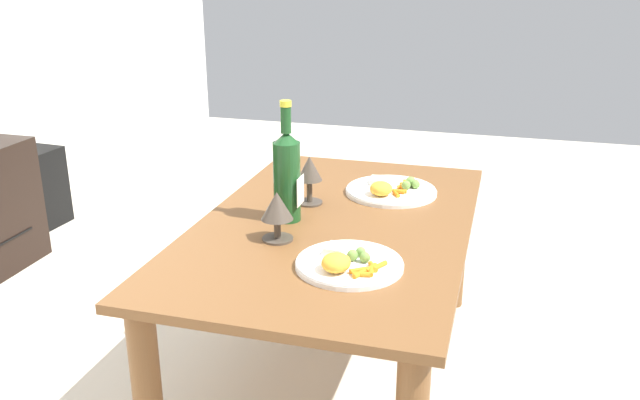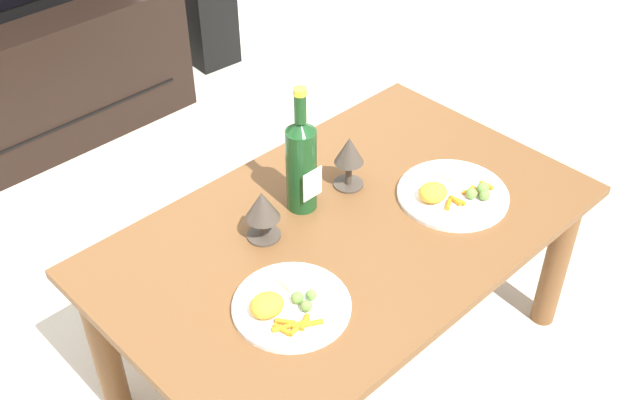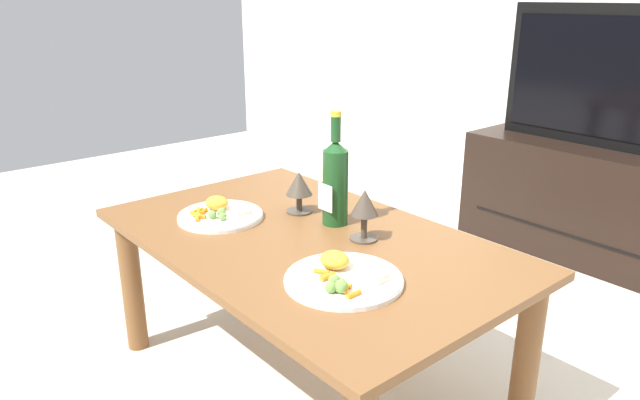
# 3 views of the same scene
# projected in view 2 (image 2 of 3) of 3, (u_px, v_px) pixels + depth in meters

# --- Properties ---
(ground_plane) EXTENTS (6.40, 6.40, 0.00)m
(ground_plane) POSITION_uv_depth(u_px,v_px,m) (342.00, 358.00, 2.23)
(ground_plane) COLOR beige
(dining_table) EXTENTS (1.24, 0.76, 0.51)m
(dining_table) POSITION_uv_depth(u_px,v_px,m) (345.00, 251.00, 1.96)
(dining_table) COLOR brown
(dining_table) RESTS_ON ground_plane
(tv_stand) EXTENTS (1.04, 0.43, 0.52)m
(tv_stand) POSITION_uv_depth(u_px,v_px,m) (50.00, 73.00, 3.00)
(tv_stand) COLOR black
(tv_stand) RESTS_ON ground_plane
(floor_speaker) EXTENTS (0.22, 0.22, 0.38)m
(floor_speaker) POSITION_uv_depth(u_px,v_px,m) (208.00, 23.00, 3.50)
(floor_speaker) COLOR black
(floor_speaker) RESTS_ON ground_plane
(wine_bottle) EXTENTS (0.08, 0.08, 0.35)m
(wine_bottle) POSITION_uv_depth(u_px,v_px,m) (301.00, 162.00, 1.89)
(wine_bottle) COLOR #19471E
(wine_bottle) RESTS_ON dining_table
(goblet_left) EXTENTS (0.09, 0.09, 0.14)m
(goblet_left) POSITION_uv_depth(u_px,v_px,m) (262.00, 208.00, 1.83)
(goblet_left) COLOR #473D33
(goblet_left) RESTS_ON dining_table
(goblet_right) EXTENTS (0.08, 0.08, 0.15)m
(goblet_right) POSITION_uv_depth(u_px,v_px,m) (349.00, 154.00, 1.98)
(goblet_right) COLOR #473D33
(goblet_right) RESTS_ON dining_table
(dinner_plate_left) EXTENTS (0.27, 0.27, 0.05)m
(dinner_plate_left) POSITION_uv_depth(u_px,v_px,m) (289.00, 305.00, 1.68)
(dinner_plate_left) COLOR white
(dinner_plate_left) RESTS_ON dining_table
(dinner_plate_right) EXTENTS (0.29, 0.29, 0.05)m
(dinner_plate_right) POSITION_uv_depth(u_px,v_px,m) (452.00, 193.00, 1.99)
(dinner_plate_right) COLOR white
(dinner_plate_right) RESTS_ON dining_table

